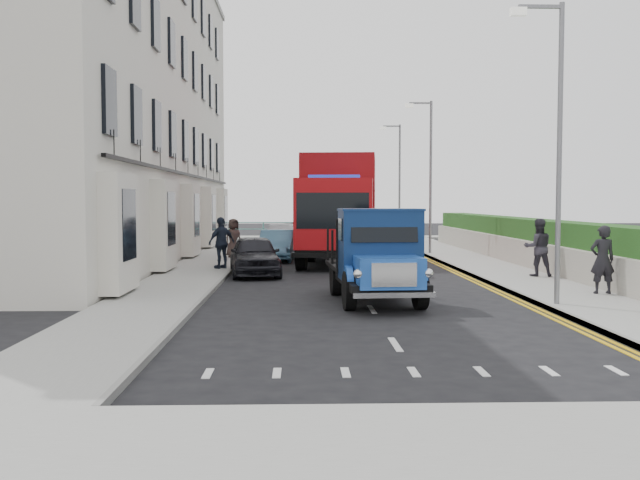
{
  "coord_description": "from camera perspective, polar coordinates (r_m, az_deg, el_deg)",
  "views": [
    {
      "loc": [
        -1.67,
        -18.24,
        2.51
      ],
      "look_at": [
        -1.09,
        1.73,
        1.4
      ],
      "focal_mm": 40.0,
      "sensor_mm": 36.0,
      "label": 1
    }
  ],
  "objects": [
    {
      "name": "ground",
      "position": [
        18.49,
        3.54,
        -4.63
      ],
      "size": [
        120.0,
        120.0,
        0.0
      ],
      "primitive_type": "plane",
      "color": "black",
      "rests_on": "ground"
    },
    {
      "name": "pavement_west",
      "position": [
        27.57,
        -9.03,
        -1.96
      ],
      "size": [
        2.4,
        38.0,
        0.12
      ],
      "primitive_type": "cube",
      "color": "gray",
      "rests_on": "ground"
    },
    {
      "name": "pavement_east",
      "position": [
        28.22,
        12.63,
        -1.88
      ],
      "size": [
        2.6,
        38.0,
        0.12
      ],
      "primitive_type": "cube",
      "color": "gray",
      "rests_on": "ground"
    },
    {
      "name": "promenade",
      "position": [
        47.33,
        0.34,
        0.21
      ],
      "size": [
        30.0,
        2.5,
        0.12
      ],
      "primitive_type": "cube",
      "color": "gray",
      "rests_on": "ground"
    },
    {
      "name": "sea_plane",
      "position": [
        78.3,
        -0.46,
        1.34
      ],
      "size": [
        120.0,
        120.0,
        0.0
      ],
      "primitive_type": "plane",
      "color": "slate",
      "rests_on": "ground"
    },
    {
      "name": "terrace_west",
      "position": [
        32.53,
        -15.84,
        11.29
      ],
      "size": [
        6.31,
        30.2,
        14.25
      ],
      "color": "silver",
      "rests_on": "ground"
    },
    {
      "name": "garden_east",
      "position": [
        28.7,
        16.35,
        -0.17
      ],
      "size": [
        1.45,
        28.0,
        1.75
      ],
      "color": "#B2AD9E",
      "rests_on": "ground"
    },
    {
      "name": "seafront_railing",
      "position": [
        46.51,
        0.38,
        0.81
      ],
      "size": [
        13.0,
        0.08,
        1.11
      ],
      "color": "#59B2A5",
      "rests_on": "ground"
    },
    {
      "name": "lamp_near",
      "position": [
        17.32,
        18.24,
        7.95
      ],
      "size": [
        1.23,
        0.18,
        7.0
      ],
      "color": "slate",
      "rests_on": "ground"
    },
    {
      "name": "lamp_mid",
      "position": [
        32.8,
        8.64,
        5.74
      ],
      "size": [
        1.23,
        0.18,
        7.0
      ],
      "color": "slate",
      "rests_on": "ground"
    },
    {
      "name": "lamp_far",
      "position": [
        42.67,
        6.22,
        5.16
      ],
      "size": [
        1.23,
        0.18,
        7.0
      ],
      "color": "slate",
      "rests_on": "ground"
    },
    {
      "name": "bedford_lorry",
      "position": [
        17.15,
        4.73,
        -1.72
      ],
      "size": [
        2.2,
        4.93,
        2.28
      ],
      "rotation": [
        0.0,
        0.0,
        0.07
      ],
      "color": "black",
      "rests_on": "ground"
    },
    {
      "name": "red_lorry",
      "position": [
        28.79,
        1.57,
        2.75
      ],
      "size": [
        3.67,
        8.49,
        4.31
      ],
      "rotation": [
        0.0,
        0.0,
        -0.11
      ],
      "color": "black",
      "rests_on": "ground"
    },
    {
      "name": "parked_car_front",
      "position": [
        23.96,
        -5.26,
        -1.23
      ],
      "size": [
        2.07,
        4.12,
        1.35
      ],
      "primitive_type": "imported",
      "rotation": [
        0.0,
        0.0,
        0.12
      ],
      "color": "black",
      "rests_on": "ground"
    },
    {
      "name": "parked_car_mid",
      "position": [
        29.86,
        -3.46,
        -0.42
      ],
      "size": [
        1.51,
        3.92,
        1.27
      ],
      "primitive_type": "imported",
      "rotation": [
        0.0,
        0.0,
        -0.04
      ],
      "color": "#5691B9",
      "rests_on": "ground"
    },
    {
      "name": "parked_car_rear",
      "position": [
        35.38,
        -3.18,
        0.2
      ],
      "size": [
        2.26,
        4.77,
        1.34
      ],
      "primitive_type": "imported",
      "rotation": [
        0.0,
        0.0,
        -0.08
      ],
      "color": "#B3B3B8",
      "rests_on": "ground"
    },
    {
      "name": "seafront_car_left",
      "position": [
        45.28,
        -0.81,
        0.98
      ],
      "size": [
        4.58,
        6.1,
        1.54
      ],
      "primitive_type": "imported",
      "rotation": [
        0.0,
        0.0,
        3.56
      ],
      "color": "black",
      "rests_on": "ground"
    },
    {
      "name": "seafront_car_right",
      "position": [
        43.37,
        1.45,
        0.73
      ],
      "size": [
        2.72,
        4.16,
        1.32
      ],
      "primitive_type": "imported",
      "rotation": [
        0.0,
        0.0,
        0.33
      ],
      "color": "silver",
      "rests_on": "ground"
    },
    {
      "name": "pedestrian_east_near",
      "position": [
        19.63,
        21.66,
        -1.46
      ],
      "size": [
        0.64,
        0.42,
        1.75
      ],
      "primitive_type": "imported",
      "rotation": [
        0.0,
        0.0,
        3.14
      ],
      "color": "black",
      "rests_on": "pavement_east"
    },
    {
      "name": "pedestrian_east_far",
      "position": [
        23.49,
        17.05,
        -0.57
      ],
      "size": [
        0.94,
        0.76,
        1.82
      ],
      "primitive_type": "imported",
      "rotation": [
        0.0,
        0.0,
        3.05
      ],
      "color": "#2E2B35",
      "rests_on": "pavement_east"
    },
    {
      "name": "pedestrian_west_near",
      "position": [
        25.28,
        -7.87,
        -0.22
      ],
      "size": [
        1.09,
        1.03,
        1.81
      ],
      "primitive_type": "imported",
      "rotation": [
        0.0,
        0.0,
        3.85
      ],
      "color": "#1A212F",
      "rests_on": "pavement_west"
    },
    {
      "name": "pedestrian_west_far",
      "position": [
        30.14,
        -6.94,
        0.16
      ],
      "size": [
        0.94,
        0.91,
        1.63
      ],
      "primitive_type": "imported",
      "rotation": [
        0.0,
        0.0,
        0.72
      ],
      "color": "#3A2D29",
      "rests_on": "pavement_west"
    }
  ]
}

